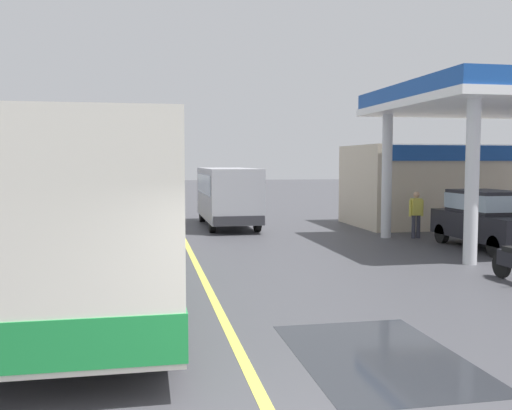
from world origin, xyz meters
TOP-DOWN VIEW (x-y plane):
  - ground at (0.00, 20.00)m, footprint 120.00×120.00m
  - lane_divider_stripe at (0.00, 15.00)m, footprint 0.16×50.00m
  - wet_puddle_patch at (1.88, 2.95)m, footprint 2.26×3.34m
  - coach_bus_main at (-2.11, 7.29)m, footprint 2.60×11.04m
  - gas_station_roadside at (10.84, 16.14)m, footprint 9.10×11.95m
  - car_at_pump at (9.14, 11.57)m, footprint 1.70×4.20m
  - minibus_opposing_lane at (2.07, 19.26)m, footprint 2.04×6.13m
  - pedestrian_near_pump at (8.11, 14.29)m, footprint 0.55×0.22m
  - car_trailing_behind_bus at (-2.24, 22.55)m, footprint 1.70×4.20m

SIDE VIEW (x-z plane):
  - ground at x=0.00m, z-range 0.00..0.00m
  - wet_puddle_patch at x=1.88m, z-range 0.00..0.01m
  - lane_divider_stripe at x=0.00m, z-range 0.00..0.01m
  - pedestrian_near_pump at x=8.11m, z-range 0.10..1.76m
  - car_at_pump at x=9.14m, z-range 0.10..1.92m
  - car_trailing_behind_bus at x=-2.24m, z-range 0.10..1.92m
  - minibus_opposing_lane at x=2.07m, z-range 0.25..2.69m
  - coach_bus_main at x=-2.11m, z-range -0.12..3.56m
  - gas_station_roadside at x=10.84m, z-range 0.08..5.18m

